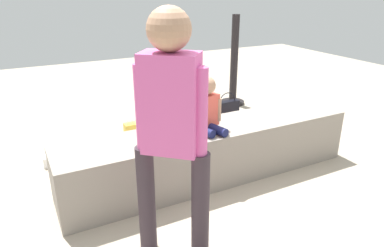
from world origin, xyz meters
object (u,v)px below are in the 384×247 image
at_px(child_seated, 207,107).
at_px(party_cup_red, 242,122).
at_px(gift_bag, 135,132).
at_px(handbag_black_leather, 227,109).
at_px(adult_standing, 171,120).
at_px(cake_plate, 187,133).
at_px(water_bottle_near_gift, 161,138).
at_px(handbag_brown_canvas, 192,143).
at_px(water_bottle_far_side, 213,137).
at_px(cake_box_white, 63,156).

distance_m(child_seated, party_cup_red, 1.63).
height_order(gift_bag, handbag_black_leather, handbag_black_leather).
distance_m(adult_standing, cake_plate, 0.96).
xyz_separation_m(child_seated, water_bottle_near_gift, (-0.09, 0.86, -0.61)).
distance_m(child_seated, handbag_black_leather, 1.77).
bearing_deg(handbag_brown_canvas, water_bottle_near_gift, 133.48).
xyz_separation_m(water_bottle_far_side, cake_box_white, (-1.60, 0.38, -0.03)).
relative_size(adult_standing, party_cup_red, 17.78).
relative_size(gift_bag, handbag_black_leather, 0.79).
bearing_deg(cake_box_white, gift_bag, 5.43).
bearing_deg(handbag_brown_canvas, party_cup_red, 22.37).
height_order(gift_bag, water_bottle_near_gift, gift_bag).
xyz_separation_m(adult_standing, gift_bag, (0.36, 1.86, -0.85)).
bearing_deg(handbag_brown_canvas, gift_bag, 132.43).
bearing_deg(water_bottle_near_gift, child_seated, -83.86).
distance_m(cake_plate, water_bottle_near_gift, 1.00).
height_order(cake_plate, cake_box_white, cake_plate).
xyz_separation_m(cake_plate, cake_box_white, (-0.92, 1.07, -0.48)).
height_order(water_bottle_far_side, party_cup_red, water_bottle_far_side).
bearing_deg(gift_bag, party_cup_red, -5.04).
bearing_deg(cake_plate, water_bottle_near_gift, 82.55).
relative_size(party_cup_red, handbag_black_leather, 0.25).
bearing_deg(party_cup_red, handbag_brown_canvas, -157.63).
relative_size(child_seated, cake_plate, 2.16).
xyz_separation_m(cake_plate, gift_bag, (-0.10, 1.15, -0.41)).
bearing_deg(party_cup_red, water_bottle_far_side, -152.22).
height_order(gift_bag, party_cup_red, gift_bag).
bearing_deg(child_seated, water_bottle_near_gift, 96.14).
distance_m(cake_box_white, handbag_black_leather, 2.21).
xyz_separation_m(child_seated, handbag_black_leather, (1.06, 1.30, -0.59)).
distance_m(adult_standing, party_cup_red, 2.65).
xyz_separation_m(cake_box_white, handbag_black_leather, (2.19, 0.26, 0.08)).
relative_size(adult_standing, handbag_black_leather, 4.38).
bearing_deg(handbag_brown_canvas, handbag_black_leather, 37.81).
height_order(water_bottle_near_gift, water_bottle_far_side, water_bottle_near_gift).
relative_size(gift_bag, cake_box_white, 0.89).
height_order(child_seated, cake_plate, child_seated).
distance_m(gift_bag, water_bottle_far_side, 0.90).
bearing_deg(adult_standing, cake_box_white, 104.51).
distance_m(party_cup_red, cake_box_white, 2.24).
height_order(adult_standing, cake_plate, adult_standing).
relative_size(adult_standing, water_bottle_near_gift, 6.79).
bearing_deg(handbag_black_leather, handbag_brown_canvas, -142.19).
distance_m(gift_bag, cake_box_white, 0.83).
distance_m(water_bottle_near_gift, cake_box_white, 1.06).
height_order(water_bottle_far_side, handbag_black_leather, handbag_black_leather).
distance_m(adult_standing, cake_box_white, 2.07).
xyz_separation_m(water_bottle_near_gift, handbag_black_leather, (1.15, 0.44, 0.02)).
height_order(child_seated, gift_bag, child_seated).
relative_size(cake_plate, gift_bag, 0.76).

